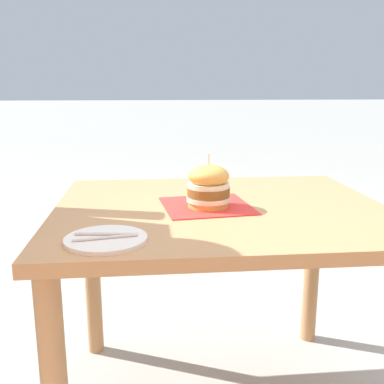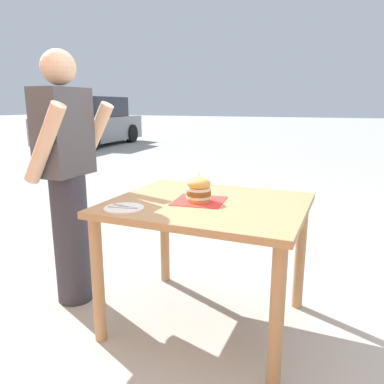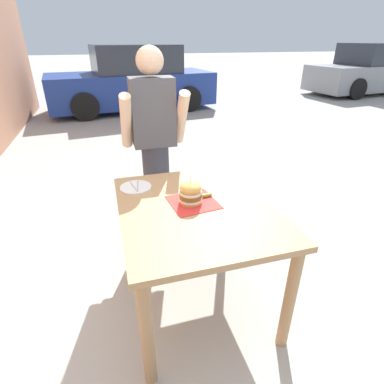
% 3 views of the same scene
% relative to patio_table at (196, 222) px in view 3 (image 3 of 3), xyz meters
% --- Properties ---
extents(ground_plane, '(80.00, 80.00, 0.00)m').
position_rel_patio_table_xyz_m(ground_plane, '(0.00, 0.00, -0.67)').
color(ground_plane, '#ADAAA3').
extents(patio_table, '(0.95, 1.13, 0.79)m').
position_rel_patio_table_xyz_m(patio_table, '(0.00, 0.00, 0.00)').
color(patio_table, tan).
rests_on(patio_table, ground).
extents(serving_paper, '(0.32, 0.32, 0.00)m').
position_rel_patio_table_xyz_m(serving_paper, '(-0.01, 0.05, 0.12)').
color(serving_paper, red).
rests_on(serving_paper, patio_table).
extents(sandwich, '(0.15, 0.15, 0.18)m').
position_rel_patio_table_xyz_m(sandwich, '(-0.02, 0.05, 0.20)').
color(sandwich, gold).
rests_on(sandwich, serving_paper).
extents(pickle_spear, '(0.10, 0.03, 0.02)m').
position_rel_patio_table_xyz_m(pickle_spear, '(0.09, 0.09, 0.14)').
color(pickle_spear, '#8EA83D').
rests_on(pickle_spear, serving_paper).
extents(side_plate_with_forks, '(0.22, 0.22, 0.02)m').
position_rel_patio_table_xyz_m(side_plate_with_forks, '(-0.34, 0.36, 0.13)').
color(side_plate_with_forks, white).
rests_on(side_plate_with_forks, patio_table).
extents(diner_across_table, '(0.55, 0.35, 1.69)m').
position_rel_patio_table_xyz_m(diner_across_table, '(-0.09, 0.96, 0.21)').
color(diner_across_table, '#33333D').
rests_on(diner_across_table, ground).
extents(parked_car_near_curb, '(4.37, 2.19, 1.60)m').
position_rel_patio_table_xyz_m(parked_car_near_curb, '(0.34, 6.90, 0.05)').
color(parked_car_near_curb, navy).
rests_on(parked_car_near_curb, ground).
extents(parked_car_mid_block, '(4.34, 2.12, 1.60)m').
position_rel_patio_table_xyz_m(parked_car_mid_block, '(8.48, 7.37, 0.05)').
color(parked_car_mid_block, gray).
rests_on(parked_car_mid_block, ground).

